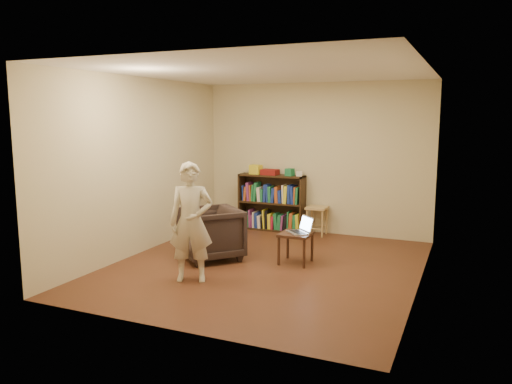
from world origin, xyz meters
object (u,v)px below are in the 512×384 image
at_px(bookshelf, 272,206).
at_px(stool, 317,212).
at_px(person, 191,222).
at_px(side_table, 296,238).
at_px(laptop, 301,229).
at_px(armchair, 210,233).

xyz_separation_m(bookshelf, stool, (0.86, -0.06, -0.04)).
xyz_separation_m(bookshelf, person, (0.13, -3.00, 0.30)).
distance_m(stool, person, 3.05).
distance_m(side_table, person, 1.59).
bearing_deg(stool, bookshelf, 175.74).
height_order(laptop, person, person).
xyz_separation_m(side_table, laptop, (0.06, 0.04, 0.13)).
height_order(stool, side_table, stool).
bearing_deg(stool, armchair, -116.12).
relative_size(bookshelf, laptop, 2.88).
height_order(bookshelf, stool, bookshelf).
bearing_deg(side_table, stool, 96.95).
relative_size(laptop, person, 0.28).
height_order(bookshelf, person, person).
relative_size(stool, side_table, 1.15).
bearing_deg(stool, laptop, -80.75).
xyz_separation_m(bookshelf, laptop, (1.13, -1.74, 0.05)).
distance_m(stool, laptop, 1.70).
bearing_deg(armchair, person, -33.20).
xyz_separation_m(armchair, laptop, (1.26, 0.33, 0.11)).
bearing_deg(side_table, laptop, 35.26).
relative_size(bookshelf, stool, 2.42).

